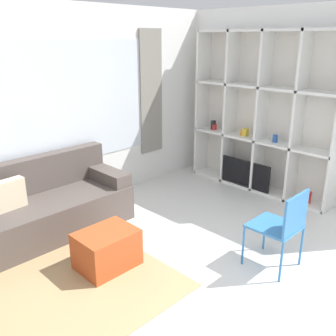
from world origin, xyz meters
TOP-DOWN VIEW (x-y plane):
  - wall_back at (0.00, 3.40)m, footprint 6.74×0.11m
  - wall_right at (2.80, 1.68)m, footprint 0.07×4.56m
  - area_rug at (-1.19, 1.95)m, footprint 2.56×2.12m
  - shelving_unit at (2.63, 1.90)m, footprint 0.35×2.34m
  - couch_main at (-0.50, 2.94)m, footprint 2.11×0.84m
  - ottoman at (-0.36, 1.80)m, footprint 0.59×0.45m
  - folding_chair at (0.88, 0.53)m, footprint 0.44×0.46m

SIDE VIEW (x-z plane):
  - area_rug at x=-1.19m, z-range 0.00..0.01m
  - ottoman at x=-0.36m, z-range 0.00..0.41m
  - couch_main at x=-0.50m, z-range -0.13..0.77m
  - folding_chair at x=0.88m, z-range 0.09..0.95m
  - shelving_unit at x=2.63m, z-range -0.04..2.34m
  - wall_right at x=2.80m, z-range 0.00..2.70m
  - wall_back at x=0.00m, z-range 0.01..2.71m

